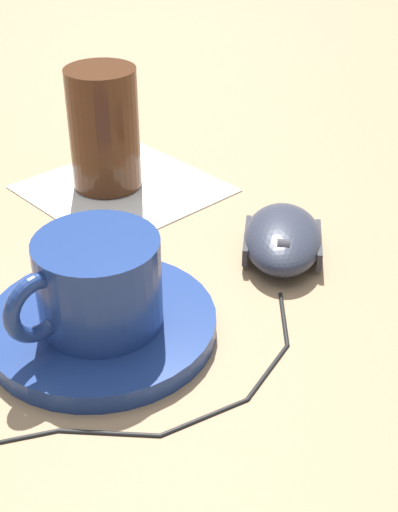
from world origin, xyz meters
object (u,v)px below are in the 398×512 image
object	(u,v)px
saucer	(102,324)
drinking_glass	(104,129)
coffee_cup	(96,283)
computer_mouse	(283,238)

from	to	relation	value
saucer	drinking_glass	distance (m)	0.22
drinking_glass	coffee_cup	bearing A→B (deg)	155.81
saucer	computer_mouse	xyz separation A→B (m)	(0.02, -0.16, 0.01)
saucer	computer_mouse	world-z (taller)	computer_mouse
saucer	computer_mouse	distance (m)	0.16
coffee_cup	drinking_glass	world-z (taller)	drinking_glass
computer_mouse	coffee_cup	bearing A→B (deg)	99.21
coffee_cup	computer_mouse	world-z (taller)	coffee_cup
computer_mouse	drinking_glass	distance (m)	0.20
saucer	coffee_cup	distance (m)	0.04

